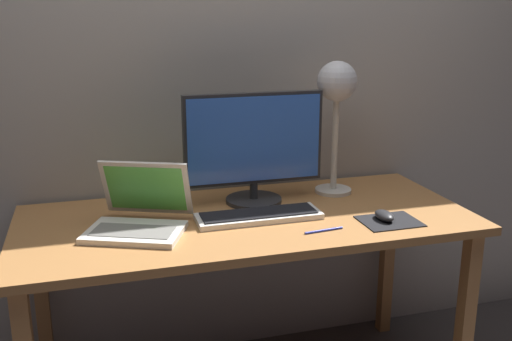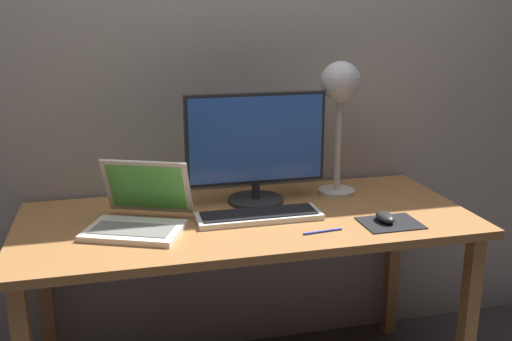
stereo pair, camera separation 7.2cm
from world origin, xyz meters
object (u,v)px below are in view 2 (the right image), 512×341
object	(u,v)px
desk_lamp	(340,93)
laptop	(140,209)
pen	(323,231)
keyboard_main	(259,216)
mouse	(385,217)
monitor	(256,145)

from	to	relation	value
desk_lamp	laptop	bearing A→B (deg)	-166.51
desk_lamp	pen	world-z (taller)	desk_lamp
keyboard_main	mouse	bearing A→B (deg)	-18.76
monitor	laptop	distance (m)	0.49
keyboard_main	desk_lamp	distance (m)	0.58
desk_lamp	mouse	world-z (taller)	desk_lamp
laptop	desk_lamp	size ratio (longest dim) A/B	0.76
laptop	desk_lamp	distance (m)	0.87
keyboard_main	pen	xyz separation A→B (m)	(0.17, -0.18, -0.01)
pen	monitor	bearing A→B (deg)	110.94
monitor	mouse	world-z (taller)	monitor
keyboard_main	desk_lamp	size ratio (longest dim) A/B	0.84
laptop	desk_lamp	world-z (taller)	desk_lamp
monitor	laptop	bearing A→B (deg)	-160.38
keyboard_main	desk_lamp	xyz separation A→B (m)	(0.38, 0.22, 0.39)
mouse	laptop	bearing A→B (deg)	168.38
keyboard_main	pen	size ratio (longest dim) A/B	3.15
keyboard_main	laptop	bearing A→B (deg)	176.09
keyboard_main	laptop	distance (m)	0.41
monitor	desk_lamp	bearing A→B (deg)	5.10
desk_lamp	keyboard_main	bearing A→B (deg)	-150.27
laptop	desk_lamp	xyz separation A→B (m)	(0.78, 0.19, 0.34)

